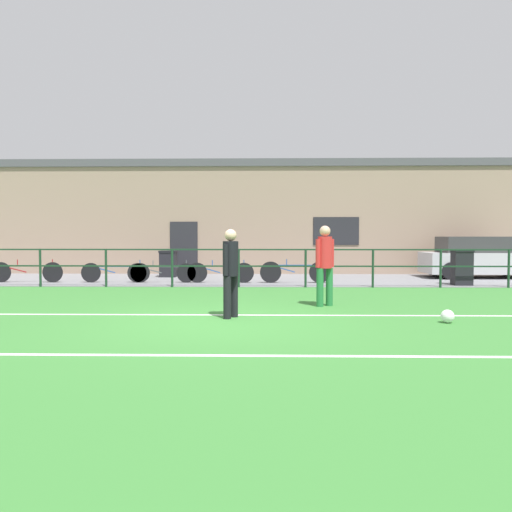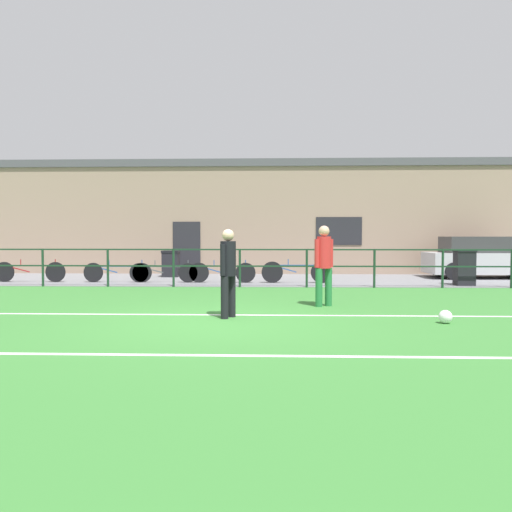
# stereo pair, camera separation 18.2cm
# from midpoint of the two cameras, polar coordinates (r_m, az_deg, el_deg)

# --- Properties ---
(ground) EXTENTS (60.00, 44.00, 0.04)m
(ground) POSITION_cam_midpoint_polar(r_m,az_deg,el_deg) (9.23, -3.85, -7.44)
(ground) COLOR #387A33
(field_line_touchline) EXTENTS (36.00, 0.11, 0.00)m
(field_line_touchline) POSITION_cam_midpoint_polar(r_m,az_deg,el_deg) (9.91, -3.43, -6.64)
(field_line_touchline) COLOR white
(field_line_touchline) RESTS_ON ground
(field_line_hash) EXTENTS (36.00, 0.11, 0.00)m
(field_line_hash) POSITION_cam_midpoint_polar(r_m,az_deg,el_deg) (6.67, -6.23, -11.07)
(field_line_hash) COLOR white
(field_line_hash) RESTS_ON ground
(pavement_strip) EXTENTS (48.00, 5.00, 0.02)m
(pavement_strip) POSITION_cam_midpoint_polar(r_m,az_deg,el_deg) (17.64, -0.98, -2.68)
(pavement_strip) COLOR slate
(pavement_strip) RESTS_ON ground
(perimeter_fence) EXTENTS (36.07, 0.07, 1.15)m
(perimeter_fence) POSITION_cam_midpoint_polar(r_m,az_deg,el_deg) (15.10, -1.49, -0.71)
(perimeter_fence) COLOR #193823
(perimeter_fence) RESTS_ON ground
(clubhouse_facade) EXTENTS (28.00, 2.56, 4.59)m
(clubhouse_facade) POSITION_cam_midpoint_polar(r_m,az_deg,el_deg) (21.28, -0.45, 4.35)
(clubhouse_facade) COLOR gray
(clubhouse_facade) RESTS_ON ground
(player_goalkeeper) EXTENTS (0.29, 0.41, 1.66)m
(player_goalkeeper) POSITION_cam_midpoint_polar(r_m,az_deg,el_deg) (9.46, -2.61, -1.32)
(player_goalkeeper) COLOR black
(player_goalkeeper) RESTS_ON ground
(player_striker) EXTENTS (0.42, 0.31, 1.76)m
(player_striker) POSITION_cam_midpoint_polar(r_m,az_deg,el_deg) (11.10, 8.13, -0.52)
(player_striker) COLOR #237038
(player_striker) RESTS_ON ground
(soccer_ball_match) EXTENTS (0.24, 0.24, 0.24)m
(soccer_ball_match) POSITION_cam_midpoint_polar(r_m,az_deg,el_deg) (9.56, 21.11, -6.41)
(soccer_ball_match) COLOR white
(soccer_ball_match) RESTS_ON ground
(parked_car_red) EXTENTS (3.95, 1.84, 1.49)m
(parked_car_red) POSITION_cam_midpoint_polar(r_m,az_deg,el_deg) (19.97, 24.35, -0.23)
(parked_car_red) COLOR #B7B7BC
(parked_car_red) RESTS_ON pavement_strip
(bicycle_parked_0) EXTENTS (2.37, 0.04, 0.76)m
(bicycle_parked_0) POSITION_cam_midpoint_polar(r_m,az_deg,el_deg) (18.13, -23.92, -1.61)
(bicycle_parked_0) COLOR black
(bicycle_parked_0) RESTS_ON pavement_strip
(bicycle_parked_1) EXTENTS (2.25, 0.04, 0.74)m
(bicycle_parked_1) POSITION_cam_midpoint_polar(r_m,az_deg,el_deg) (17.05, -15.08, -1.77)
(bicycle_parked_1) COLOR black
(bicycle_parked_1) RESTS_ON pavement_strip
(bicycle_parked_2) EXTENTS (2.27, 0.04, 0.78)m
(bicycle_parked_2) POSITION_cam_midpoint_polar(r_m,az_deg,el_deg) (16.31, 4.93, -1.79)
(bicycle_parked_2) COLOR black
(bicycle_parked_2) RESTS_ON pavement_strip
(bicycle_parked_3) EXTENTS (2.16, 0.04, 0.74)m
(bicycle_parked_3) POSITION_cam_midpoint_polar(r_m,az_deg,el_deg) (16.37, -3.53, -1.85)
(bicycle_parked_3) COLOR black
(bicycle_parked_3) RESTS_ON pavement_strip
(bicycle_parked_4) EXTENTS (2.24, 0.04, 0.73)m
(bicycle_parked_4) POSITION_cam_midpoint_polar(r_m,az_deg,el_deg) (16.67, -10.10, -1.83)
(bicycle_parked_4) COLOR black
(bicycle_parked_4) RESTS_ON pavement_strip
(trash_bin_0) EXTENTS (0.58, 0.49, 1.10)m
(trash_bin_0) POSITION_cam_midpoint_polar(r_m,az_deg,el_deg) (16.78, 22.74, -1.17)
(trash_bin_0) COLOR black
(trash_bin_0) RESTS_ON pavement_strip
(trash_bin_1) EXTENTS (0.62, 0.53, 0.97)m
(trash_bin_1) POSITION_cam_midpoint_polar(r_m,az_deg,el_deg) (18.92, -9.32, -0.85)
(trash_bin_1) COLOR black
(trash_bin_1) RESTS_ON pavement_strip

